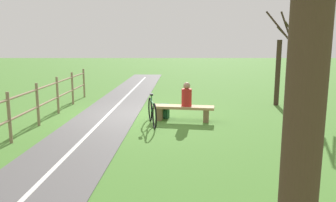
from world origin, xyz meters
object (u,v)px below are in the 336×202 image
tree_mid_field (279,65)px  person_seated (187,96)px  tree_by_path (299,130)px  bicycle (152,112)px  bench (183,110)px  backpack (164,111)px

tree_mid_field → person_seated: bearing=34.4°
person_seated → tree_by_path: tree_by_path is taller
bicycle → tree_mid_field: tree_mid_field is taller
bench → tree_mid_field: (-3.80, -2.51, 1.24)m
person_seated → tree_mid_field: (-3.68, -2.53, 0.78)m
tree_by_path → person_seated: bearing=-88.7°
bicycle → backpack: bicycle is taller
bicycle → tree_by_path: bearing=-0.9°
bench → backpack: bench is taller
person_seated → tree_mid_field: 4.53m
bench → bicycle: bicycle is taller
bench → tree_by_path: (-0.30, 8.30, 1.61)m
backpack → tree_mid_field: bearing=-153.8°
backpack → bicycle: bearing=68.6°
tree_mid_field → tree_by_path: bearing=72.1°
person_seated → bicycle: person_seated is taller
bicycle → backpack: (-0.33, -0.86, -0.16)m
bench → tree_by_path: 8.46m
bicycle → tree_by_path: 8.03m
person_seated → bicycle: size_ratio=0.44×
person_seated → backpack: (0.72, -0.36, -0.57)m
tree_by_path → tree_mid_field: 11.36m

